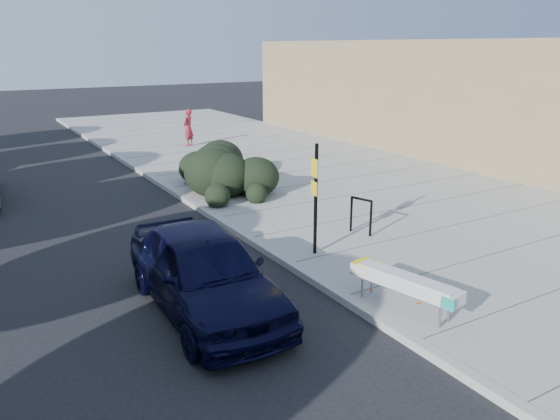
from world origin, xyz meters
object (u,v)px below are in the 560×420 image
Objects in this scene: bench at (405,282)px; pedestrian at (188,128)px; sedan_navy at (204,271)px; sign_post at (315,193)px; bike_rack at (361,212)px.

pedestrian reaches higher than bench.
bench is 0.48× the size of sedan_navy.
sign_post is 0.55× the size of sedan_navy.
pedestrian is at bearing 68.28° from bike_rack.
sedan_navy is 17.47m from pedestrian.
sedan_navy is at bearing -152.95° from sign_post.
bike_rack is at bearing 46.03° from pedestrian.
sedan_navy is (-5.13, -1.65, 0.09)m from bike_rack.
sedan_navy is (-3.28, -1.11, -0.83)m from sign_post.
sign_post reaches higher than bike_rack.
sedan_navy is at bearing 29.41° from pedestrian.
bench is 2.37× the size of bike_rack.
pedestrian is (2.92, 15.22, -0.60)m from sign_post.
sedan_navy reaches higher than bench.
bike_rack reaches higher than bench.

